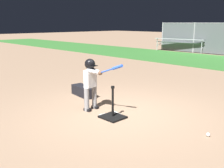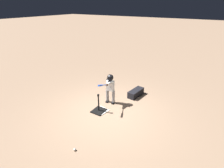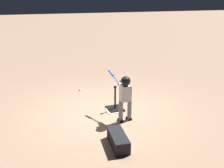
% 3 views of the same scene
% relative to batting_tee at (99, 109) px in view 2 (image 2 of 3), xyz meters
% --- Properties ---
extents(ground_plane, '(90.00, 90.00, 0.00)m').
position_rel_batting_tee_xyz_m(ground_plane, '(-0.07, 0.35, -0.08)').
color(ground_plane, '#93755B').
extents(home_plate, '(0.50, 0.50, 0.02)m').
position_rel_batting_tee_xyz_m(home_plate, '(-0.08, 0.06, -0.07)').
color(home_plate, white).
rests_on(home_plate, ground_plane).
extents(batting_tee, '(0.49, 0.44, 0.71)m').
position_rel_batting_tee_xyz_m(batting_tee, '(0.00, 0.00, 0.00)').
color(batting_tee, black).
rests_on(batting_tee, ground_plane).
extents(batter_child, '(1.05, 0.39, 1.22)m').
position_rel_batting_tee_xyz_m(batter_child, '(-0.73, 0.02, 0.69)').
color(batter_child, gray).
rests_on(batter_child, ground_plane).
extents(baseball, '(0.07, 0.07, 0.07)m').
position_rel_batting_tee_xyz_m(baseball, '(1.89, 0.57, -0.05)').
color(baseball, white).
rests_on(baseball, ground_plane).
extents(equipment_bag, '(0.87, 0.42, 0.28)m').
position_rel_batting_tee_xyz_m(equipment_bag, '(-1.83, 0.64, 0.06)').
color(equipment_bag, black).
rests_on(equipment_bag, ground_plane).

